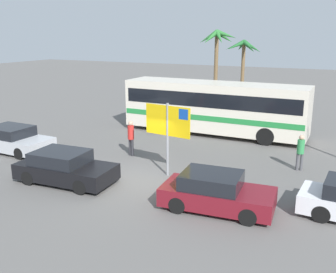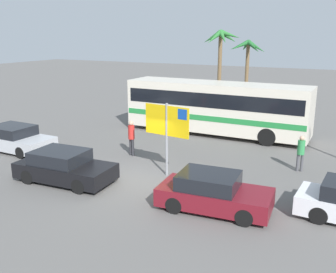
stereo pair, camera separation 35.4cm
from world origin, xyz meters
name	(u,v)px [view 1 (the left image)]	position (x,y,z in m)	size (l,w,h in m)	color
ground	(131,181)	(0.00, 0.00, 0.00)	(120.00, 120.00, 0.00)	#605E5B
bus_front_coach	(214,105)	(0.40, 9.12, 1.78)	(11.13, 2.53, 3.17)	silver
ferry_sign	(169,124)	(1.10, 1.37, 2.33)	(2.19, 0.34, 3.20)	gray
car_silver	(13,140)	(-7.83, 0.98, 0.64)	(4.21, 1.95, 1.32)	#B7BABF
car_black	(65,168)	(-2.43, -1.24, 0.64)	(4.21, 2.13, 1.32)	black
car_maroon	(216,192)	(4.07, -0.92, 0.63)	(4.05, 2.11, 1.32)	maroon
pedestrian_near_sign	(301,150)	(6.15, 4.56, 0.97)	(0.32, 0.32, 1.65)	#4C4C51
pedestrian_crossing_lot	(131,135)	(-1.84, 3.05, 1.07)	(0.32, 0.32, 1.81)	#2D2D33
palm_tree_seaside	(243,52)	(-1.40, 21.79, 4.46)	(3.43, 3.12, 5.52)	brown
palm_tree_inland	(217,45)	(-2.52, 17.80, 5.13)	(3.32, 3.18, 6.36)	brown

